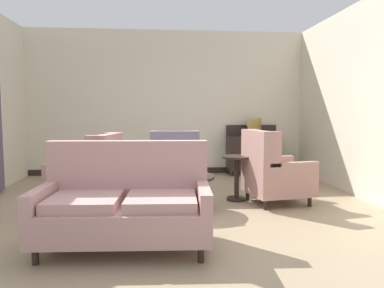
{
  "coord_description": "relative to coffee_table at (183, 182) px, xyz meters",
  "views": [
    {
      "loc": [
        -0.17,
        -4.4,
        1.33
      ],
      "look_at": [
        0.27,
        0.56,
        0.88
      ],
      "focal_mm": 33.94,
      "sensor_mm": 36.0,
      "label": 1
    }
  ],
  "objects": [
    {
      "name": "ground",
      "position": [
        -0.13,
        -0.35,
        -0.39
      ],
      "size": [
        9.21,
        9.21,
        0.0
      ],
      "primitive_type": "plane",
      "color": "#9E896B"
    },
    {
      "name": "wall_back",
      "position": [
        -0.13,
        2.94,
        1.11
      ],
      "size": [
        5.98,
        0.08,
        2.99
      ],
      "primitive_type": "cube",
      "color": "beige",
      "rests_on": "ground"
    },
    {
      "name": "wall_right",
      "position": [
        2.78,
        0.63,
        1.11
      ],
      "size": [
        0.08,
        4.61,
        2.99
      ],
      "primitive_type": "cube",
      "color": "beige",
      "rests_on": "ground"
    },
    {
      "name": "baseboard_back",
      "position": [
        -0.13,
        2.88,
        -0.33
      ],
      "size": [
        5.82,
        0.03,
        0.12
      ],
      "primitive_type": "cube",
      "color": "black",
      "rests_on": "ground"
    },
    {
      "name": "coffee_table",
      "position": [
        0.0,
        0.0,
        0.0
      ],
      "size": [
        0.85,
        0.85,
        0.48
      ],
      "color": "black",
      "rests_on": "ground"
    },
    {
      "name": "porcelain_vase",
      "position": [
        0.0,
        -0.04,
        0.23
      ],
      "size": [
        0.17,
        0.17,
        0.33
      ],
      "color": "#384C93",
      "rests_on": "coffee_table"
    },
    {
      "name": "settee",
      "position": [
        -0.64,
        -1.25,
        0.03
      ],
      "size": [
        1.68,
        0.91,
        1.02
      ],
      "rotation": [
        0.0,
        0.0,
        -0.05
      ],
      "color": "tan",
      "rests_on": "ground"
    },
    {
      "name": "armchair_far_left",
      "position": [
        1.31,
        0.27,
        0.06
      ],
      "size": [
        0.95,
        0.89,
        1.06
      ],
      "rotation": [
        0.0,
        0.0,
        1.74
      ],
      "color": "tan",
      "rests_on": "ground"
    },
    {
      "name": "armchair_beside_settee",
      "position": [
        -1.2,
        0.04,
        0.06
      ],
      "size": [
        0.94,
        0.87,
        1.04
      ],
      "rotation": [
        0.0,
        0.0,
        4.52
      ],
      "color": "tan",
      "rests_on": "ground"
    },
    {
      "name": "armchair_near_sideboard",
      "position": [
        -0.05,
        1.13,
        0.05
      ],
      "size": [
        0.81,
        0.87,
        1.02
      ],
      "rotation": [
        0.0,
        0.0,
        3.09
      ],
      "color": "slate",
      "rests_on": "ground"
    },
    {
      "name": "side_table",
      "position": [
        0.84,
        0.49,
        0.01
      ],
      "size": [
        0.45,
        0.45,
        0.67
      ],
      "color": "black",
      "rests_on": "ground"
    },
    {
      "name": "sideboard",
      "position": [
        1.64,
        2.64,
        0.08
      ],
      "size": [
        1.08,
        0.4,
        1.03
      ],
      "color": "black",
      "rests_on": "ground"
    },
    {
      "name": "gramophone",
      "position": [
        1.69,
        2.55,
        0.68
      ],
      "size": [
        0.47,
        0.54,
        0.53
      ],
      "color": "black",
      "rests_on": "sideboard"
    }
  ]
}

